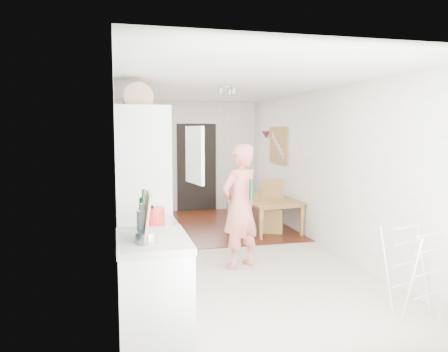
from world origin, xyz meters
name	(u,v)px	position (x,y,z in m)	size (l,w,h in m)	color
room_shell	(225,170)	(0.00, 0.00, 1.25)	(3.20, 7.00, 2.50)	white
floor	(225,252)	(0.00, 0.00, 0.00)	(3.20, 7.00, 0.01)	beige
wood_floor_overlay	(202,226)	(0.00, 1.85, 0.01)	(3.20, 3.30, 0.01)	#582A13
sage_wall_panel	(116,130)	(-1.59, -2.00, 1.85)	(0.02, 3.00, 1.30)	gray
tile_splashback	(118,213)	(-1.59, -2.55, 1.15)	(0.02, 1.90, 0.50)	black
doorway_recess	(197,168)	(0.20, 3.48, 1.00)	(0.90, 0.04, 2.00)	black
base_cabinet	(154,291)	(-1.30, -2.55, 0.43)	(0.60, 0.90, 0.86)	silver
worktop	(153,241)	(-1.30, -2.55, 0.89)	(0.62, 0.92, 0.06)	beige
range_cooker	(147,265)	(-1.30, -1.80, 0.44)	(0.60, 0.60, 0.88)	silver
cooker_top	(147,222)	(-1.30, -1.80, 0.90)	(0.60, 0.60, 0.04)	#B3B3B5
fridge_housing	(143,192)	(-1.27, -0.78, 1.07)	(0.66, 0.66, 2.15)	silver
fridge_door	(195,155)	(-0.66, -1.08, 1.55)	(0.56, 0.04, 0.70)	silver
fridge_interior	(167,154)	(-0.96, -0.78, 1.55)	(0.02, 0.52, 0.66)	white
pinboard	(279,145)	(1.58, 1.90, 1.55)	(0.03, 0.90, 0.70)	tan
pinboard_frame	(278,145)	(1.57, 1.90, 1.55)	(0.01, 0.94, 0.74)	#A97335
wall_sconce	(266,135)	(1.54, 2.55, 1.75)	(0.18, 0.18, 0.16)	maroon
person	(240,195)	(0.01, -0.77, 0.99)	(0.72, 0.47, 1.97)	#D56E5D
dining_table	(264,216)	(1.09, 1.31, 0.25)	(1.45, 0.80, 0.51)	#A97335
dining_chair	(272,206)	(1.13, 1.04, 0.48)	(0.40, 0.40, 0.96)	#A97335
stool	(237,222)	(0.48, 1.05, 0.22)	(0.33, 0.33, 0.43)	#A97335
grey_drape	(238,206)	(0.49, 1.01, 0.52)	(0.38, 0.38, 0.17)	slate
drying_rack	(418,272)	(1.29, -2.70, 0.45)	(0.46, 0.41, 0.89)	silver
bread_bin	(138,98)	(-1.31, -0.73, 2.25)	(0.38, 0.36, 0.20)	tan
red_casserole	(152,216)	(-1.26, -1.98, 1.00)	(0.27, 0.27, 0.16)	red
steel_pan	(147,237)	(-1.36, -2.73, 0.97)	(0.18, 0.18, 0.09)	#B3B3B5
held_bottle	(251,190)	(0.11, -0.95, 1.08)	(0.06, 0.06, 0.27)	#163C1C
bottle_a	(144,214)	(-1.35, -2.25, 1.08)	(0.07, 0.07, 0.31)	#163C1C
bottle_b	(144,216)	(-1.36, -2.28, 1.06)	(0.06, 0.06, 0.28)	#163C1C
bottle_c	(143,225)	(-1.39, -2.58, 1.04)	(0.10, 0.10, 0.25)	beige
pepper_mill_front	(142,214)	(-1.36, -2.02, 1.03)	(0.06, 0.06, 0.22)	tan
pepper_mill_back	(142,215)	(-1.36, -2.06, 1.02)	(0.06, 0.06, 0.21)	tan
chopping_boards	(146,216)	(-1.36, -2.65, 1.13)	(0.04, 0.31, 0.42)	tan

